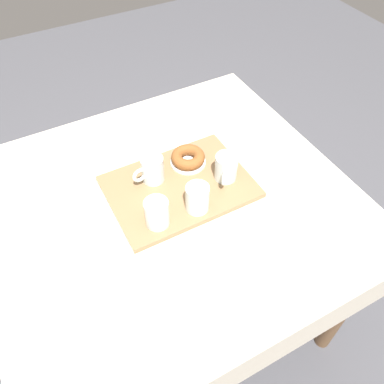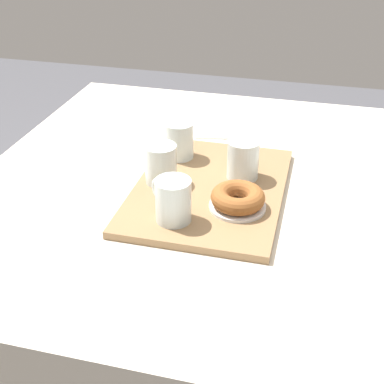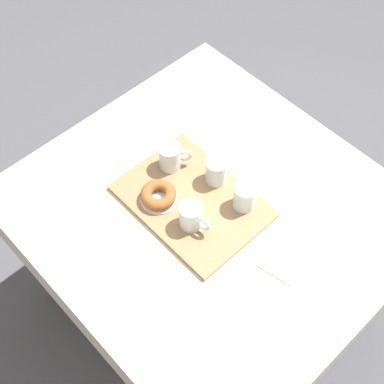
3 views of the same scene
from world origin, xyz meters
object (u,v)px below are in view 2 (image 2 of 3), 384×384
Objects in this scene: tea_mug_left at (173,201)px; serving_tray at (209,190)px; water_glass_far at (161,166)px; paper_napkin at (217,130)px; sugar_donut_left at (238,197)px; donut_plate_left at (237,206)px; tea_mug_right at (243,160)px; water_glass_near at (179,142)px; dining_table at (201,215)px.

serving_tray is at bearing 164.03° from tea_mug_left.
water_glass_far is 0.36m from paper_napkin.
tea_mug_left is (0.15, -0.04, 0.05)m from serving_tray.
sugar_donut_left is (0.07, 0.08, 0.03)m from serving_tray.
donut_plate_left reaches higher than serving_tray.
water_glass_far reaches higher than donut_plate_left.
sugar_donut_left reaches higher than serving_tray.
tea_mug_left is 0.16m from water_glass_far.
water_glass_far is (0.07, -0.18, -0.00)m from tea_mug_right.
tea_mug_left is 1.08× the size of water_glass_far.
water_glass_far reaches higher than paper_napkin.
tea_mug_left is 0.82× the size of donut_plate_left.
water_glass_far is (0.01, -0.11, 0.05)m from serving_tray.
tea_mug_right is at bearing -174.41° from donut_plate_left.
donut_plate_left is (0.20, 0.19, -0.04)m from water_glass_near.
sugar_donut_left is (0.20, 0.19, -0.01)m from water_glass_near.
dining_table is 0.19m from water_glass_near.
water_glass_near is 0.27m from sugar_donut_left.
tea_mug_left is 0.15m from donut_plate_left.
water_glass_far is 0.21m from donut_plate_left.
dining_table is 0.21m from donut_plate_left.
tea_mug_right reaches higher than sugar_donut_left.
tea_mug_left reaches higher than donut_plate_left.
tea_mug_right is (-0.01, 0.10, 0.16)m from dining_table.
donut_plate_left is at bearing 5.59° from tea_mug_right.
dining_table is 11.71× the size of tea_mug_left.
tea_mug_left is 1.08× the size of water_glass_near.
serving_tray is at bearing -133.58° from donut_plate_left.
dining_table is at bearing -149.20° from serving_tray.
water_glass_far is at bearing -109.85° from donut_plate_left.
serving_tray reaches higher than dining_table.
paper_napkin is at bearing -178.58° from tea_mug_left.
donut_plate_left is 1.05× the size of sugar_donut_left.
tea_mug_right is 0.14m from sugar_donut_left.
dining_table is at bearing -83.45° from tea_mug_right.
dining_table is 0.31m from paper_napkin.
tea_mug_left is 0.50m from paper_napkin.
sugar_donut_left is 0.96× the size of paper_napkin.
paper_napkin is at bearing -156.85° from tea_mug_right.
water_glass_near is 0.23m from paper_napkin.
donut_plate_left is at bearing 42.58° from water_glass_near.
tea_mug_left is 0.14m from sugar_donut_left.
serving_tray is at bearing -44.92° from tea_mug_right.
donut_plate_left is 1.01× the size of paper_napkin.
tea_mug_left is at bearing -3.11° from dining_table.
water_glass_far is 0.75× the size of donut_plate_left.
donut_plate_left is (0.14, 0.01, -0.04)m from tea_mug_right.
water_glass_near is (-0.28, -0.06, -0.00)m from tea_mug_left.
donut_plate_left is at bearing 17.65° from paper_napkin.
donut_plate_left is (0.07, 0.19, -0.04)m from water_glass_far.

